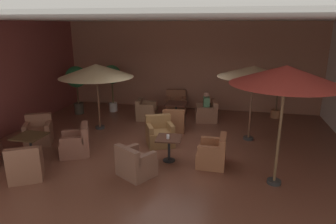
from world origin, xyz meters
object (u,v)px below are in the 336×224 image
(cafe_table_front_right, at_px, (176,107))
(armchair_front_left_east, at_px, (213,154))
(cafe_table_mid_center, at_px, (30,141))
(patio_umbrella_center_beige, at_px, (96,71))
(armchair_front_right_west, at_px, (207,113))
(iced_drink_cup, at_px, (168,137))
(patio_umbrella_near_wall, at_px, (286,76))
(potted_tree_left_corner, at_px, (76,80))
(armchair_mid_center_south, at_px, (39,133))
(patron_by_window, at_px, (206,102))
(armchair_front_right_north, at_px, (176,104))
(armchair_mid_center_east, at_px, (76,144))
(armchair_mid_center_north, at_px, (26,166))
(patio_umbrella_tall_red, at_px, (254,72))
(potted_tree_mid_right, at_px, (112,77))
(armchair_front_left_south, at_px, (160,134))
(potted_tree_mid_left, at_px, (279,84))
(armchair_front_left_north, at_px, (135,164))
(armchair_front_right_south, at_px, (174,122))
(cafe_table_front_left, at_px, (169,143))
(armchair_front_right_east, at_px, (146,111))

(cafe_table_front_right, bearing_deg, armchair_front_left_east, -64.97)
(cafe_table_mid_center, xyz_separation_m, patio_umbrella_center_beige, (0.76, 2.68, 1.52))
(armchair_front_right_west, distance_m, iced_drink_cup, 3.89)
(patio_umbrella_near_wall, height_order, potted_tree_left_corner, patio_umbrella_near_wall)
(cafe_table_front_right, distance_m, armchair_mid_center_south, 4.86)
(cafe_table_front_right, bearing_deg, patio_umbrella_center_beige, -148.15)
(cafe_table_mid_center, height_order, patron_by_window, patron_by_window)
(armchair_front_right_north, distance_m, armchair_mid_center_east, 5.19)
(armchair_mid_center_north, distance_m, patio_umbrella_tall_red, 6.69)
(armchair_front_right_west, bearing_deg, potted_tree_mid_right, 173.88)
(armchair_front_left_south, xyz_separation_m, cafe_table_front_right, (0.02, 2.48, 0.21))
(cafe_table_front_right, distance_m, patron_by_window, 1.15)
(armchair_front_right_west, height_order, iced_drink_cup, armchair_front_right_west)
(cafe_table_front_right, xyz_separation_m, armchair_mid_center_east, (-2.14, -3.67, -0.22))
(patio_umbrella_center_beige, relative_size, potted_tree_mid_left, 1.34)
(armchair_front_left_south, height_order, patron_by_window, patron_by_window)
(cafe_table_mid_center, bearing_deg, armchair_front_right_north, 61.04)
(armchair_front_left_north, relative_size, patio_umbrella_tall_red, 0.44)
(armchair_front_right_south, height_order, patio_umbrella_center_beige, patio_umbrella_center_beige)
(armchair_mid_center_north, xyz_separation_m, potted_tree_left_corner, (-1.44, 5.18, 1.07))
(armchair_front_left_east, xyz_separation_m, iced_drink_cup, (-1.17, -0.07, 0.42))
(cafe_table_front_left, distance_m, cafe_table_mid_center, 3.75)
(armchair_mid_center_north, height_order, iced_drink_cup, armchair_mid_center_north)
(armchair_front_right_south, distance_m, potted_tree_left_corner, 4.48)
(armchair_front_right_west, bearing_deg, cafe_table_mid_center, -134.79)
(potted_tree_mid_right, bearing_deg, potted_tree_mid_left, 4.80)
(patio_umbrella_near_wall, distance_m, iced_drink_cup, 3.23)
(potted_tree_mid_right, bearing_deg, armchair_front_right_south, -31.10)
(armchair_front_right_west, height_order, patio_umbrella_tall_red, patio_umbrella_tall_red)
(armchair_front_left_north, relative_size, armchair_mid_center_east, 0.99)
(armchair_mid_center_east, bearing_deg, patio_umbrella_near_wall, -5.49)
(armchair_front_right_north, height_order, armchair_mid_center_east, armchair_front_right_north)
(armchair_front_right_east, bearing_deg, iced_drink_cup, -64.83)
(potted_tree_left_corner, bearing_deg, armchair_front_left_east, -31.70)
(cafe_table_front_left, distance_m, patio_umbrella_near_wall, 3.36)
(armchair_front_right_east, bearing_deg, armchair_front_left_east, -50.51)
(cafe_table_front_left, xyz_separation_m, cafe_table_mid_center, (-3.69, -0.67, -0.00))
(cafe_table_front_right, height_order, patio_umbrella_center_beige, patio_umbrella_center_beige)
(armchair_front_right_west, bearing_deg, armchair_front_right_north, 145.42)
(armchair_front_right_north, relative_size, iced_drink_cup, 8.54)
(armchair_front_left_east, xyz_separation_m, armchair_front_right_north, (-1.89, 4.69, 0.01))
(patron_by_window, bearing_deg, patio_umbrella_center_beige, -154.42)
(patio_umbrella_near_wall, relative_size, potted_tree_left_corner, 1.40)
(armchair_front_right_east, height_order, patio_umbrella_tall_red, patio_umbrella_tall_red)
(armchair_front_right_west, bearing_deg, armchair_front_left_north, -105.29)
(cafe_table_front_right, xyz_separation_m, armchair_front_right_south, (0.15, -1.16, -0.22))
(armchair_front_left_east, relative_size, potted_tree_left_corner, 0.42)
(cafe_table_front_right, bearing_deg, patio_umbrella_near_wall, -53.28)
(armchair_mid_center_south, height_order, patron_by_window, patron_by_window)
(armchair_front_right_west, bearing_deg, armchair_front_left_south, -113.83)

